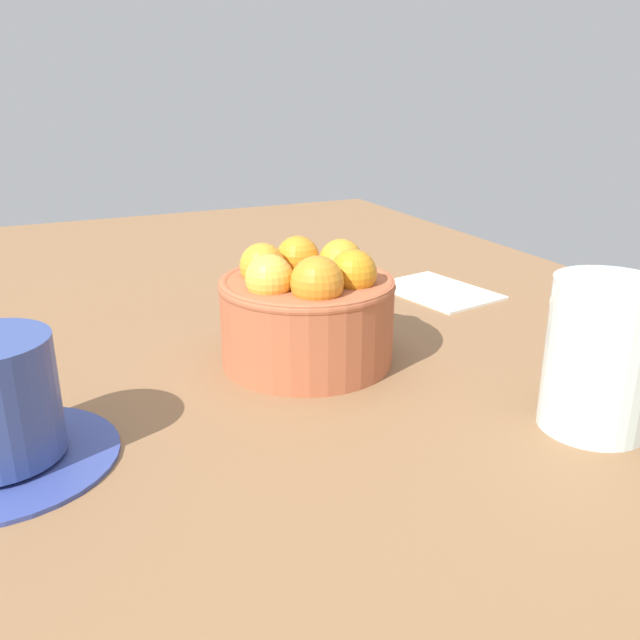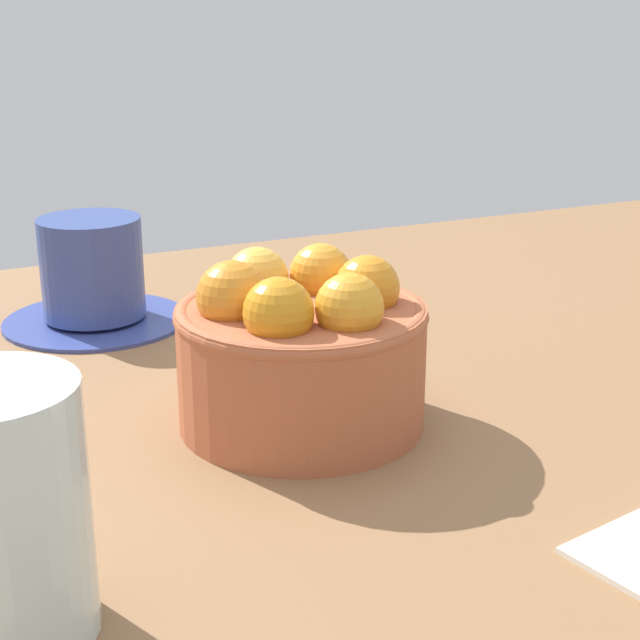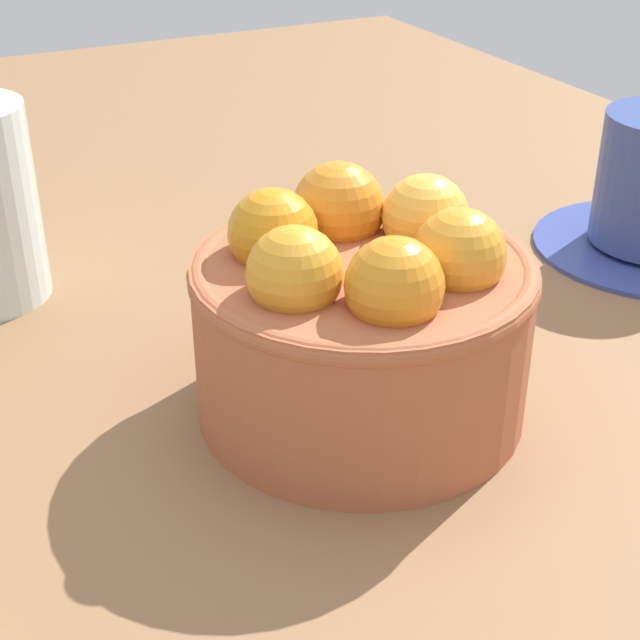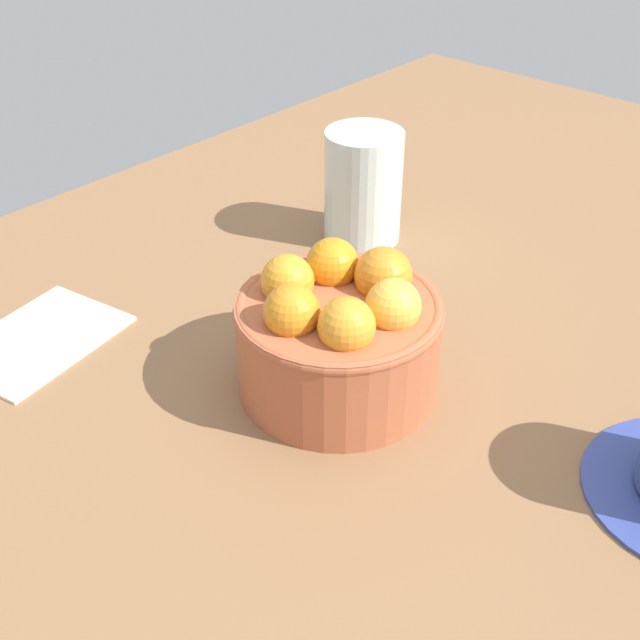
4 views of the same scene
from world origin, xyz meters
TOP-DOWN VIEW (x-y plane):
  - ground_plane at (0.00, 0.00)cm, footprint 144.57×86.28cm
  - terracotta_bowl at (0.03, -0.00)cm, footprint 14.75×14.75cm
  - water_glass at (18.86, 13.34)cm, footprint 7.30×7.30cm
  - folded_napkin at (-11.77, 21.40)cm, footprint 14.27×11.34cm

SIDE VIEW (x-z plane):
  - ground_plane at x=0.00cm, z-range -3.19..0.00cm
  - folded_napkin at x=-11.77cm, z-range 0.00..0.60cm
  - terracotta_bowl at x=0.03cm, z-range -0.38..9.85cm
  - water_glass at x=18.86cm, z-range 0.00..10.64cm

